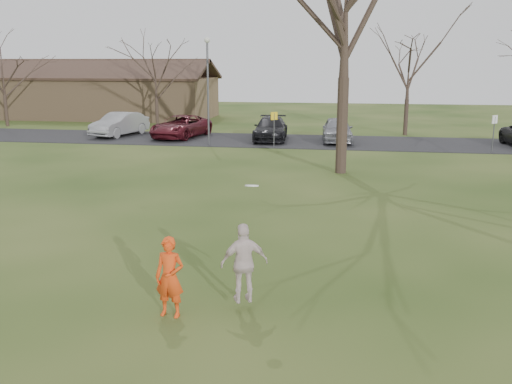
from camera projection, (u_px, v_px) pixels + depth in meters
ground at (223, 306)px, 11.67m from camera, size 120.00×120.00×0.00m
parking_strip at (312, 142)px, 35.70m from camera, size 62.00×6.50×0.04m
player_defender at (170, 277)px, 11.08m from camera, size 0.62×0.43×1.60m
car_1 at (120, 124)px, 38.17m from camera, size 2.72×4.96×1.55m
car_2 at (181, 126)px, 37.31m from camera, size 3.36×5.56×1.44m
car_3 at (271, 129)px, 36.12m from camera, size 2.34×5.04×1.42m
car_4 at (337, 130)px, 35.28m from camera, size 2.06×4.55×1.52m
catching_play at (244, 263)px, 11.29m from camera, size 1.03×0.73×2.41m
building at (99, 96)px, 51.03m from camera, size 20.60×8.50×5.14m
lamp_post at (208, 78)px, 33.40m from camera, size 0.34×0.34×6.27m
sign_yellow at (274, 123)px, 32.82m from camera, size 0.35×0.35×2.08m
sign_white at (494, 127)px, 30.87m from camera, size 0.35×0.35×2.08m
big_tree at (346, 10)px, 24.21m from camera, size 9.00×9.00×14.00m
small_tree_row at (383, 77)px, 38.99m from camera, size 55.00×5.90×8.50m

